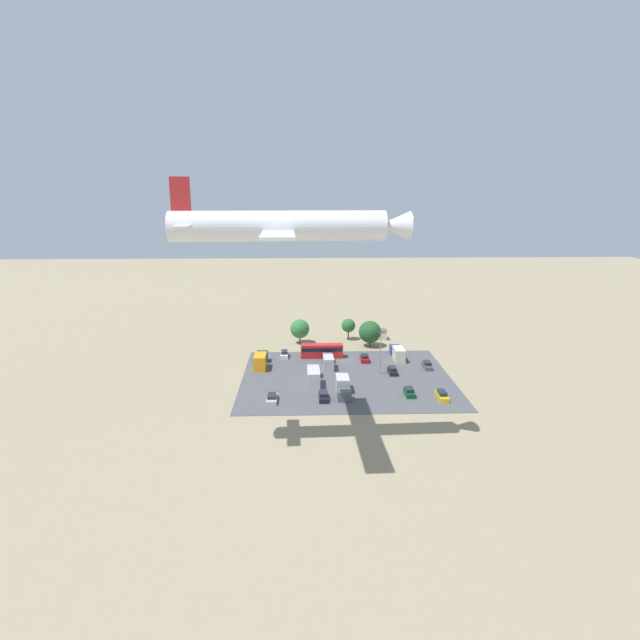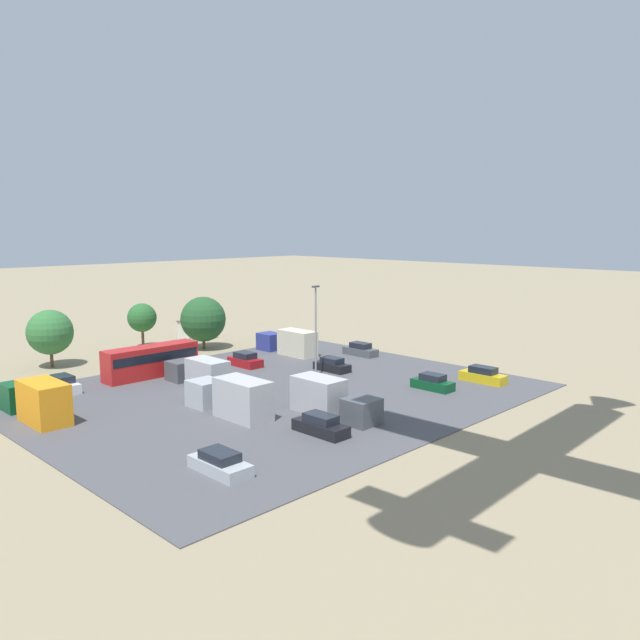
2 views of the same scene
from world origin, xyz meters
name	(u,v)px [view 1 (image 1 of 2)]	position (x,y,z in m)	size (l,w,h in m)	color
ground_plane	(343,361)	(0.00, 0.00, 0.00)	(400.00, 400.00, 0.00)	gray
parking_lot_surface	(347,378)	(0.00, 11.45, 0.04)	(45.26, 37.44, 0.08)	#4C4C51
shed_building	(378,334)	(-11.26, -18.20, 1.38)	(4.36, 3.12, 2.75)	silver
bus	(322,350)	(4.88, -2.69, 1.85)	(10.21, 2.49, 3.29)	red
parked_car_0	(323,396)	(5.49, 23.08, 0.73)	(1.78, 4.68, 1.55)	black
parked_car_1	(285,354)	(14.03, -3.34, 0.74)	(1.78, 4.27, 1.59)	silver
parked_car_2	(272,398)	(15.46, 23.76, 0.68)	(1.96, 4.61, 1.43)	#ADB2B7
parked_car_3	(365,358)	(-5.22, 0.49, 0.75)	(1.97, 4.22, 1.61)	maroon
parked_car_4	(442,396)	(-17.61, 23.61, 0.75)	(1.71, 4.74, 1.62)	gold
parked_car_5	(392,371)	(-10.43, 9.17, 0.71)	(1.79, 4.23, 1.51)	black
parked_car_6	(409,392)	(-11.63, 21.57, 0.72)	(1.77, 4.12, 1.53)	#0C4723
parked_car_7	(427,365)	(-19.00, 5.87, 0.74)	(1.77, 4.45, 1.58)	#4C5156
parked_truck_0	(328,361)	(3.68, 4.44, 1.42)	(2.30, 8.27, 2.92)	#4C5156
parked_truck_1	(261,360)	(19.23, 3.80, 1.63)	(2.59, 9.22, 3.39)	#0C4723
parked_truck_2	(314,376)	(7.25, 14.34, 1.60)	(2.60, 9.15, 3.31)	#ADB2B7
parked_truck_3	(398,353)	(-13.44, -1.01, 1.51)	(2.39, 9.02, 3.13)	navy
parked_truck_4	(343,387)	(1.47, 20.24, 1.45)	(2.57, 8.39, 3.00)	#4C5156
tree_near_shed	(370,332)	(-8.00, -11.57, 3.94)	(5.84, 5.84, 6.86)	brown
tree_apron_mid	(348,326)	(-2.94, -18.13, 3.98)	(3.77, 3.77, 5.88)	brown
tree_apron_far	(300,329)	(10.33, -14.99, 4.03)	(5.08, 5.08, 6.57)	brown
light_pole_lot_centre	(381,351)	(-7.57, 9.50, 5.34)	(0.90, 0.28, 9.64)	gray
airplane	(291,226)	(10.91, 42.65, 34.49)	(33.70, 27.12, 8.72)	white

